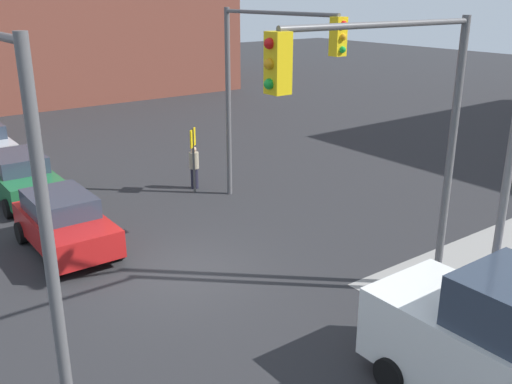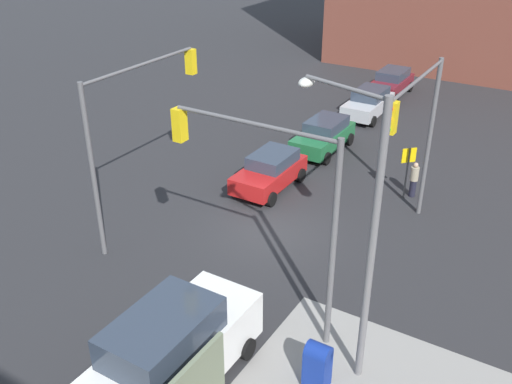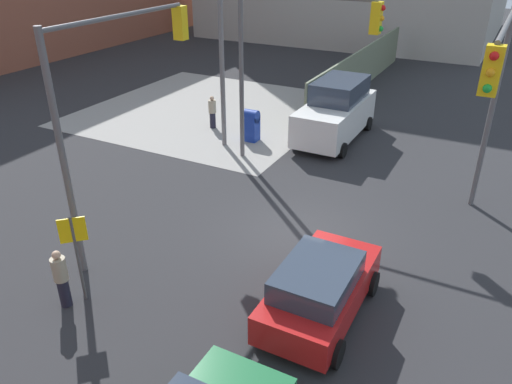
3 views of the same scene
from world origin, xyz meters
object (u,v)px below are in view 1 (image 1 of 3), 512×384
object	(u,v)px
traffic_signal_ne_corner	(394,115)
coupe_red	(64,222)
traffic_signal_nw_corner	(266,71)
pedestrian_waiting	(194,167)
street_lamp_corner	(506,100)
coupe_green	(21,177)

from	to	relation	value
traffic_signal_ne_corner	coupe_red	distance (m)	9.67
traffic_signal_nw_corner	pedestrian_waiting	distance (m)	5.18
traffic_signal_ne_corner	pedestrian_waiting	distance (m)	11.06
traffic_signal_nw_corner	street_lamp_corner	distance (m)	7.52
coupe_green	coupe_red	bearing A→B (deg)	-2.45
traffic_signal_ne_corner	traffic_signal_nw_corner	bearing A→B (deg)	163.33
coupe_green	street_lamp_corner	bearing A→B (deg)	28.03
traffic_signal_ne_corner	coupe_red	world-z (taller)	traffic_signal_ne_corner
coupe_red	street_lamp_corner	bearing A→B (deg)	41.48
traffic_signal_ne_corner	pedestrian_waiting	size ratio (longest dim) A/B	4.04
traffic_signal_nw_corner	coupe_red	distance (m)	7.52
traffic_signal_nw_corner	pedestrian_waiting	bearing A→B (deg)	-168.49
traffic_signal_nw_corner	coupe_green	distance (m)	9.43
traffic_signal_ne_corner	coupe_red	bearing A→B (deg)	-150.55
traffic_signal_ne_corner	pedestrian_waiting	bearing A→B (deg)	172.50
street_lamp_corner	pedestrian_waiting	world-z (taller)	street_lamp_corner
traffic_signal_nw_corner	coupe_red	size ratio (longest dim) A/B	1.63
coupe_green	traffic_signal_nw_corner	bearing A→B (deg)	46.03
pedestrian_waiting	traffic_signal_nw_corner	bearing A→B (deg)	-61.28
traffic_signal_nw_corner	traffic_signal_ne_corner	world-z (taller)	same
traffic_signal_nw_corner	coupe_red	xyz separation A→B (m)	(-0.89, -6.43, -3.80)
street_lamp_corner	coupe_green	world-z (taller)	street_lamp_corner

